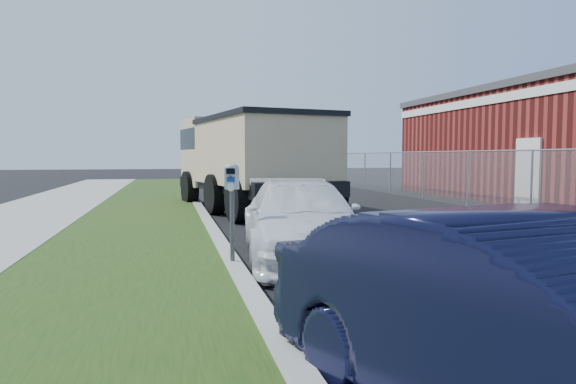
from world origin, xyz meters
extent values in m
plane|color=black|center=(0.00, 0.00, 0.00)|extent=(120.00, 120.00, 0.00)
cube|color=gray|center=(-2.60, 2.00, 0.07)|extent=(0.25, 50.00, 0.15)
cube|color=#1A390F|center=(-4.20, 2.00, 0.07)|extent=(3.00, 50.00, 0.13)
plane|color=slate|center=(6.00, 7.00, 0.90)|extent=(0.00, 30.00, 30.00)
cylinder|color=#9399A0|center=(6.00, 7.00, 1.80)|extent=(0.04, 30.00, 0.04)
cylinder|color=#9399A0|center=(6.00, 4.00, 0.90)|extent=(0.06, 0.06, 1.80)
cylinder|color=#9399A0|center=(6.00, 7.00, 0.90)|extent=(0.06, 0.06, 1.80)
cylinder|color=#9399A0|center=(6.00, 10.00, 0.90)|extent=(0.06, 0.06, 1.80)
cylinder|color=#9399A0|center=(6.00, 13.00, 0.90)|extent=(0.06, 0.06, 1.80)
cylinder|color=#9399A0|center=(6.00, 16.00, 0.90)|extent=(0.06, 0.06, 1.80)
cylinder|color=#9399A0|center=(6.00, 19.00, 0.90)|extent=(0.06, 0.06, 1.80)
cylinder|color=#9399A0|center=(6.00, 22.00, 0.90)|extent=(0.06, 0.06, 1.80)
cube|color=silver|center=(7.48, 8.00, 3.60)|extent=(0.06, 14.00, 0.30)
cube|color=silver|center=(7.45, 6.00, 1.10)|extent=(0.08, 1.10, 2.20)
cylinder|color=#3F4247|center=(-2.60, -0.67, 0.64)|extent=(0.09, 0.09, 1.02)
cube|color=gray|center=(-2.60, -0.67, 1.33)|extent=(0.22, 0.18, 0.31)
ellipsoid|color=gray|center=(-2.60, -0.67, 1.48)|extent=(0.23, 0.19, 0.12)
cube|color=black|center=(-2.63, -0.73, 1.43)|extent=(0.12, 0.06, 0.08)
cube|color=navy|center=(-2.63, -0.73, 1.32)|extent=(0.11, 0.05, 0.07)
cylinder|color=silver|center=(-2.63, -0.73, 1.20)|extent=(0.11, 0.05, 0.11)
cube|color=#3F4247|center=(-2.63, -0.73, 1.35)|extent=(0.04, 0.02, 0.05)
imported|color=white|center=(-1.42, 0.08, 0.62)|extent=(2.24, 4.47, 1.24)
imported|color=black|center=(-1.49, -5.60, 0.66)|extent=(2.33, 4.23, 1.32)
cube|color=black|center=(-1.04, 7.36, 0.82)|extent=(3.83, 7.62, 0.40)
cube|color=tan|center=(-1.53, 9.93, 1.76)|extent=(3.01, 2.51, 2.27)
cube|color=black|center=(-1.53, 9.93, 2.22)|extent=(3.05, 2.54, 0.68)
cube|color=tan|center=(-0.87, 6.47, 1.76)|extent=(3.58, 5.20, 1.82)
cube|color=black|center=(-0.87, 6.47, 2.70)|extent=(3.71, 5.34, 0.14)
cube|color=black|center=(-1.74, 10.99, 0.74)|extent=(2.71, 0.68, 0.34)
cylinder|color=black|center=(-2.79, 9.57, 0.57)|extent=(0.57, 1.18, 1.14)
cylinder|color=black|center=(-0.23, 10.07, 0.57)|extent=(0.57, 1.18, 1.14)
cylinder|color=black|center=(-2.21, 6.56, 0.57)|extent=(0.57, 1.18, 1.14)
cylinder|color=black|center=(0.35, 7.05, 0.57)|extent=(0.57, 1.18, 1.14)
cylinder|color=black|center=(-1.83, 4.55, 0.57)|extent=(0.57, 1.18, 1.14)
cylinder|color=black|center=(0.74, 5.04, 0.57)|extent=(0.57, 1.18, 1.14)
camera|label=1|loc=(-3.46, -7.88, 1.64)|focal=32.00mm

